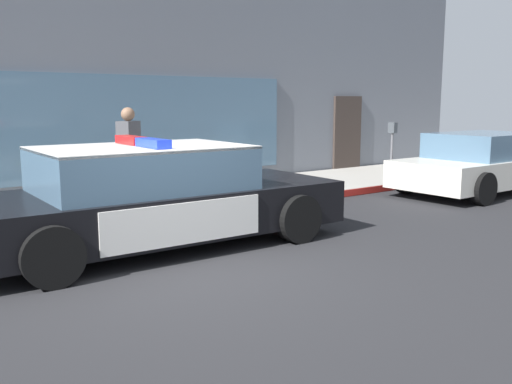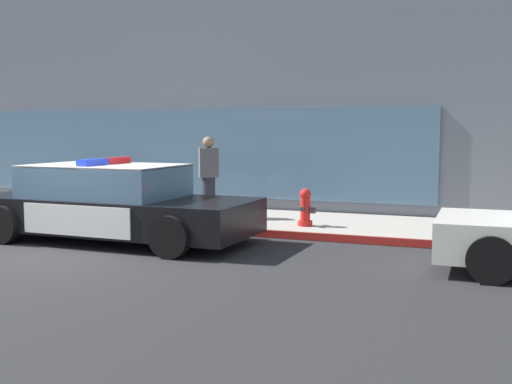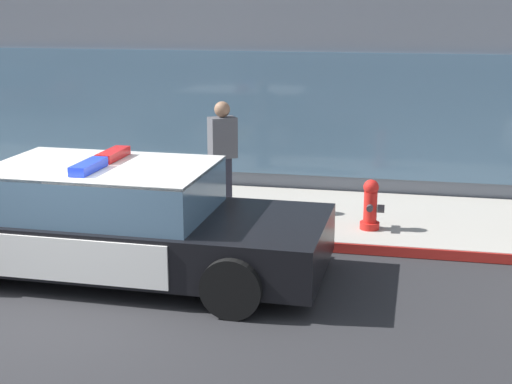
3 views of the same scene
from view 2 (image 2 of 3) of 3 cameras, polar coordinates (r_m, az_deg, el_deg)
ground at (r=10.65m, az=-18.23°, el=-5.36°), size 48.00×48.00×0.00m
sidewalk at (r=13.90m, az=-7.85°, el=-2.25°), size 48.00×2.77×0.15m
curb_red_paint at (r=12.70m, az=-10.89°, el=-3.06°), size 28.80×0.04×0.14m
storefront_building at (r=18.88m, az=6.28°, el=13.68°), size 20.82×9.26×9.23m
police_cruiser at (r=11.40m, az=-13.14°, el=-1.04°), size 5.14×2.25×1.49m
fire_hydrant at (r=11.94m, az=4.61°, el=-1.47°), size 0.34×0.39×0.73m
pedestrian_on_sidewalk at (r=13.13m, az=-4.41°, el=1.43°), size 0.48×0.44×1.71m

